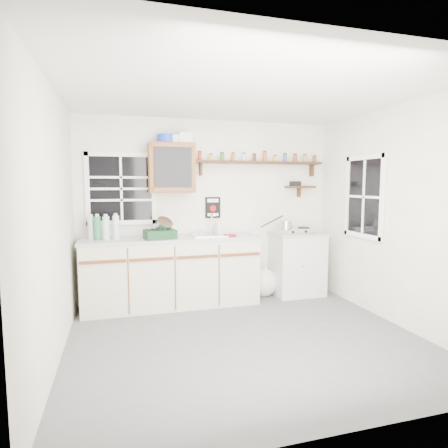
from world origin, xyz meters
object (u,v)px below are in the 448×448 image
Objects in this scene: upper_cabinet at (172,168)px; spice_shelf at (260,162)px; main_cabinet at (172,271)px; dish_rack at (161,231)px; right_cabinet at (297,263)px; hotplate at (295,230)px.

upper_cabinet reaches higher than spice_shelf.
spice_shelf is (1.28, 0.07, 0.10)m from upper_cabinet.
main_cabinet is 5.50× the size of dish_rack.
dish_rack is (-0.14, -0.10, 0.55)m from main_cabinet.
right_cabinet is at bearing -3.76° from upper_cabinet.
spice_shelf reaches higher than hotplate.
right_cabinet is 2.17× the size of dish_rack.
spice_shelf reaches higher than main_cabinet.
upper_cabinet reaches higher than main_cabinet.
right_cabinet is at bearing -5.36° from dish_rack.
upper_cabinet is at bearing 44.86° from dish_rack.
main_cabinet is at bearing 26.38° from dish_rack.
main_cabinet is 1.84m from right_cabinet.
dish_rack is at bearing -176.28° from right_cabinet.
upper_cabinet is 0.34× the size of spice_shelf.
upper_cabinet is 1.55× the size of dish_rack.
right_cabinet is at bearing 0.79° from main_cabinet.
dish_rack reaches higher than main_cabinet.
spice_shelf is at bearing 156.21° from hotplate.
spice_shelf is (1.32, 0.21, 1.47)m from main_cabinet.
main_cabinet reaches higher than right_cabinet.
hotplate is at bearing -159.66° from right_cabinet.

